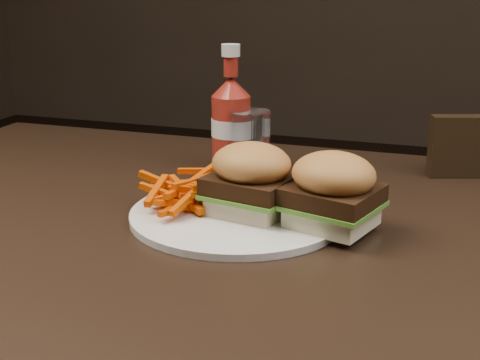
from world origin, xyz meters
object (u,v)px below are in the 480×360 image
(dining_table, at_px, (206,227))
(ketchup_bottle, at_px, (231,134))
(plate, at_px, (238,214))
(tumbler, at_px, (250,142))

(dining_table, relative_size, ketchup_bottle, 9.54)
(dining_table, distance_m, ketchup_bottle, 0.22)
(dining_table, relative_size, plate, 4.21)
(plate, bearing_deg, tumbler, 103.14)
(tumbler, bearing_deg, ketchup_bottle, 152.63)
(dining_table, height_order, plate, plate)
(dining_table, xyz_separation_m, ketchup_bottle, (-0.04, 0.21, 0.08))
(plate, relative_size, ketchup_bottle, 2.27)
(dining_table, distance_m, tumbler, 0.20)
(plate, height_order, ketchup_bottle, ketchup_bottle)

